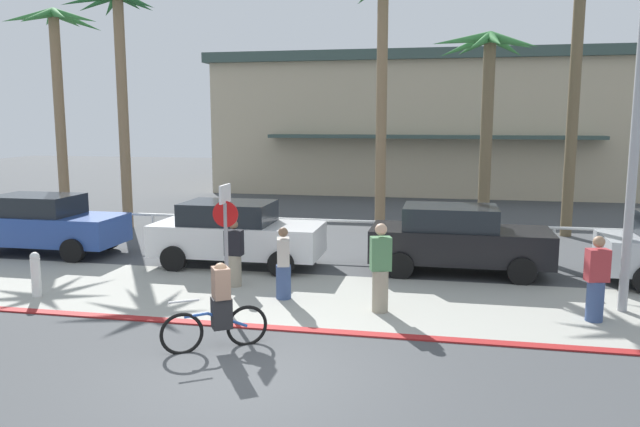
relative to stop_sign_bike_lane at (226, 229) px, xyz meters
name	(u,v)px	position (x,y,z in m)	size (l,w,h in m)	color
ground_plane	(349,245)	(1.38, 6.99, -1.68)	(80.00, 80.00, 0.00)	#424447
sidewalk_strip	(307,298)	(1.38, 1.19, -1.67)	(44.00, 4.00, 0.02)	#9E9E93
curb_paint	(284,328)	(1.38, -0.81, -1.66)	(44.00, 0.24, 0.03)	maroon
building_backdrop	(433,123)	(3.47, 24.31, 1.91)	(22.90, 12.08, 7.15)	#BCAD8E
rail_fence	(341,227)	(1.38, 5.49, -0.84)	(25.09, 0.08, 1.04)	white
stop_sign_bike_lane	(226,229)	(0.00, 0.00, 0.00)	(0.52, 0.56, 2.56)	gray
bollard_1	(36,274)	(-4.39, 0.13, -1.16)	(0.20, 0.20, 1.00)	white
palm_tree_0	(57,62)	(-9.34, 8.66, 4.15)	(3.07, 3.42, 7.68)	#846B4C
palm_tree_1	(118,50)	(-6.86, 8.51, 4.47)	(2.97, 3.49, 8.17)	#846B4C
palm_tree_2	(383,45)	(2.06, 9.65, 4.57)	(2.66, 3.13, 8.45)	#846B4C
palm_tree_3	(487,80)	(5.36, 8.21, 3.32)	(3.13, 3.04, 6.41)	brown
palm_tree_4	(578,15)	(8.16, 9.91, 5.37)	(3.40, 3.23, 10.04)	brown
car_blue_0	(44,224)	(-6.99, 4.11, -0.81)	(4.40, 2.02, 1.69)	#284793
car_white_1	(236,233)	(-1.12, 3.77, -0.81)	(4.40, 2.02, 1.69)	white
car_black_2	(457,239)	(4.56, 4.16, -0.81)	(4.40, 2.02, 1.69)	black
cyclist_blue_0	(219,308)	(0.56, -1.94, -0.98)	(1.56, 1.03, 1.50)	black
pedestrian_0	(380,271)	(3.01, 0.53, -0.83)	(0.46, 0.40, 1.81)	gray
pedestrian_1	(234,257)	(-0.47, 1.78, -0.97)	(0.41, 0.33, 1.56)	gray
pedestrian_2	(596,283)	(7.07, 0.77, -0.91)	(0.45, 0.38, 1.66)	#384C7A
pedestrian_3	(283,267)	(0.89, 1.04, -0.96)	(0.39, 0.45, 1.57)	#384C7A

